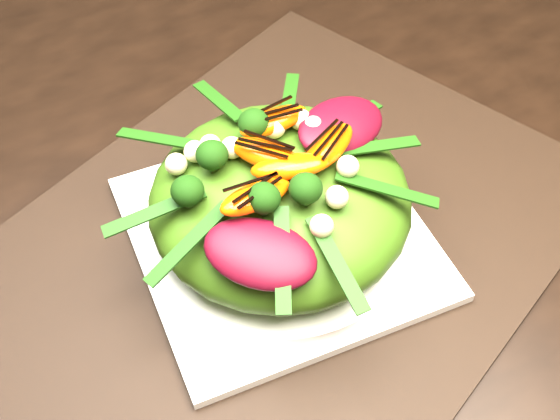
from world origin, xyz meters
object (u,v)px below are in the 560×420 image
plate_base (280,237)px  salad_bowl (280,228)px  lettuce_mound (280,200)px  orange_segment (237,145)px  dining_table (445,166)px  placemat (280,242)px

plate_base → salad_bowl: salad_bowl is taller
salad_bowl → lettuce_mound: (0.00, -0.00, 0.04)m
orange_segment → plate_base: bearing=-59.2°
plate_base → salad_bowl: size_ratio=1.06×
orange_segment → lettuce_mound: bearing=-59.2°
dining_table → plate_base: 0.20m
placemat → orange_segment: size_ratio=8.87×
dining_table → salad_bowl: 0.20m
placemat → lettuce_mound: lettuce_mound is taller
dining_table → plate_base: bearing=-175.7°
salad_bowl → orange_segment: bearing=120.8°
salad_bowl → orange_segment: size_ratio=3.79×
orange_segment → placemat: bearing=-59.2°
lettuce_mound → dining_table: bearing=4.3°
salad_bowl → plate_base: bearing=-36.9°
dining_table → lettuce_mound: dining_table is taller
salad_bowl → orange_segment: orange_segment is taller
plate_base → lettuce_mound: lettuce_mound is taller
placemat → orange_segment: bearing=120.8°
placemat → salad_bowl: (0.00, 0.00, 0.02)m
dining_table → orange_segment: size_ratio=27.35×
dining_table → plate_base: dining_table is taller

